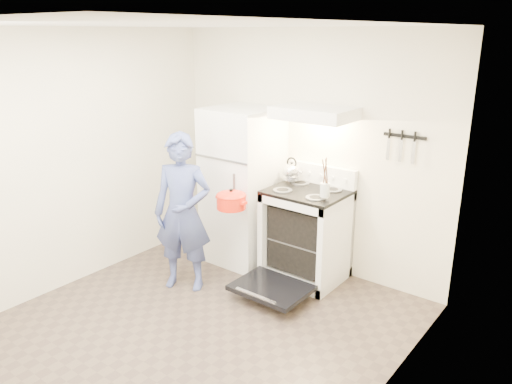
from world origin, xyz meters
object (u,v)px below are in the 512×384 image
at_px(refrigerator, 243,186).
at_px(person, 183,213).
at_px(tea_kettle, 292,170).
at_px(dutch_oven, 231,202).
at_px(stove_body, 306,236).

height_order(refrigerator, person, refrigerator).
height_order(tea_kettle, dutch_oven, tea_kettle).
height_order(stove_body, dutch_oven, dutch_oven).
distance_m(refrigerator, person, 0.87).
height_order(stove_body, tea_kettle, tea_kettle).
bearing_deg(person, dutch_oven, 15.16).
xyz_separation_m(refrigerator, tea_kettle, (0.53, 0.15, 0.23)).
xyz_separation_m(refrigerator, stove_body, (0.81, 0.02, -0.39)).
bearing_deg(person, tea_kettle, 34.32).
bearing_deg(refrigerator, tea_kettle, 16.27).
distance_m(stove_body, tea_kettle, 0.70).
relative_size(tea_kettle, person, 0.17).
bearing_deg(tea_kettle, stove_body, -24.66).
xyz_separation_m(person, dutch_oven, (0.35, 0.31, 0.10)).
relative_size(refrigerator, stove_body, 1.85).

